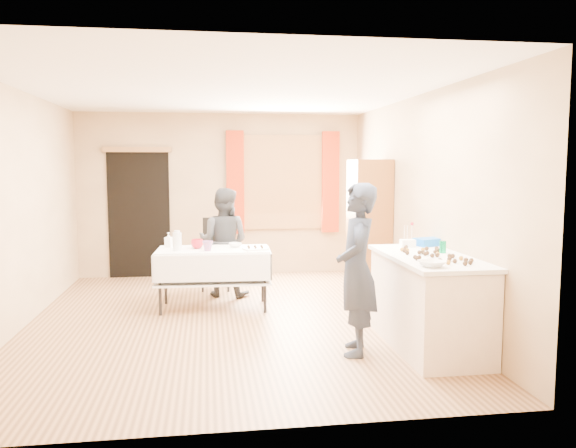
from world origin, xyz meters
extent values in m
cube|color=#9E7047|center=(0.00, 0.00, -0.01)|extent=(4.50, 5.50, 0.02)
cube|color=white|center=(0.00, 0.00, 2.61)|extent=(4.50, 5.50, 0.02)
cube|color=tan|center=(0.00, 2.76, 1.30)|extent=(4.50, 0.02, 2.60)
cube|color=tan|center=(0.00, -2.76, 1.30)|extent=(4.50, 0.02, 2.60)
cube|color=tan|center=(-2.26, 0.00, 1.30)|extent=(0.02, 5.50, 2.60)
cube|color=tan|center=(2.26, 0.00, 1.30)|extent=(0.02, 5.50, 2.60)
cube|color=olive|center=(1.00, 2.72, 1.50)|extent=(1.32, 0.06, 1.52)
cube|color=white|center=(1.00, 2.71, 1.50)|extent=(1.20, 0.02, 1.40)
cube|color=#B42F0F|center=(0.22, 2.67, 1.50)|extent=(0.28, 0.06, 1.65)
cube|color=#B42F0F|center=(1.78, 2.67, 1.50)|extent=(0.28, 0.06, 1.65)
cube|color=black|center=(-1.30, 2.73, 1.00)|extent=(0.95, 0.04, 2.00)
cube|color=olive|center=(-1.30, 2.70, 2.02)|extent=(1.05, 0.06, 0.08)
cube|color=brown|center=(1.99, 1.14, 0.93)|extent=(0.50, 0.60, 1.85)
cube|color=#F1DDC8|center=(1.89, -1.26, 0.43)|extent=(0.70, 1.54, 0.86)
cube|color=white|center=(1.89, -1.26, 0.89)|extent=(0.76, 1.60, 0.04)
cube|color=white|center=(-0.16, 0.56, 0.73)|extent=(1.39, 0.74, 0.04)
cube|color=black|center=(-0.11, 1.64, 0.45)|extent=(0.47, 0.47, 0.06)
cube|color=black|center=(-0.09, 1.83, 0.72)|extent=(0.42, 0.09, 0.60)
imported|color=#1F2639|center=(1.15, -1.32, 0.81)|extent=(0.75, 0.64, 1.61)
imported|color=black|center=(-0.02, 1.24, 0.74)|extent=(1.08, 1.02, 1.47)
cylinder|color=#04904F|center=(2.07, -1.14, 0.97)|extent=(0.07, 0.07, 0.12)
imported|color=white|center=(1.67, -1.84, 0.94)|extent=(0.31, 0.31, 0.05)
cube|color=white|center=(1.88, -0.69, 0.95)|extent=(0.15, 0.10, 0.08)
cube|color=blue|center=(2.14, -0.62, 0.95)|extent=(0.35, 0.29, 0.08)
cylinder|color=silver|center=(-0.60, 0.47, 0.86)|extent=(0.11, 0.11, 0.22)
imported|color=#AD1624|center=(-0.36, 0.61, 0.81)|extent=(0.17, 0.17, 0.12)
imported|color=red|center=(-0.23, 0.40, 0.81)|extent=(0.22, 0.22, 0.12)
imported|color=white|center=(0.11, 0.67, 0.78)|extent=(0.19, 0.19, 0.05)
cube|color=white|center=(0.34, 0.40, 0.76)|extent=(0.32, 0.27, 0.02)
imported|color=white|center=(-0.72, 0.79, 0.84)|extent=(0.14, 0.14, 0.18)
sphere|color=#3F2314|center=(2.06, -1.57, 0.93)|extent=(0.04, 0.04, 0.04)
sphere|color=black|center=(2.09, -0.96, 0.93)|extent=(0.04, 0.04, 0.04)
sphere|color=black|center=(2.04, -1.80, 0.93)|extent=(0.04, 0.04, 0.04)
sphere|color=black|center=(1.92, -1.37, 0.93)|extent=(0.04, 0.04, 0.04)
sphere|color=black|center=(1.98, -0.96, 0.93)|extent=(0.04, 0.04, 0.04)
sphere|color=black|center=(1.70, -1.47, 0.93)|extent=(0.04, 0.04, 0.04)
sphere|color=#3F2314|center=(1.85, -1.77, 0.93)|extent=(0.04, 0.04, 0.04)
sphere|color=black|center=(1.82, -1.66, 0.93)|extent=(0.04, 0.04, 0.04)
sphere|color=black|center=(2.04, -1.44, 0.93)|extent=(0.04, 0.04, 0.04)
sphere|color=black|center=(1.94, -1.60, 0.93)|extent=(0.04, 0.04, 0.04)
sphere|color=black|center=(1.97, -1.84, 0.93)|extent=(0.04, 0.04, 0.04)
sphere|color=black|center=(1.66, -1.53, 0.93)|extent=(0.04, 0.04, 0.04)
sphere|color=#3F2314|center=(1.95, -1.32, 0.93)|extent=(0.04, 0.04, 0.04)
sphere|color=black|center=(1.85, -1.19, 0.93)|extent=(0.04, 0.04, 0.04)
sphere|color=black|center=(2.05, -1.08, 0.93)|extent=(0.04, 0.04, 0.04)
sphere|color=black|center=(1.81, -1.19, 0.93)|extent=(0.04, 0.04, 0.04)
sphere|color=black|center=(1.81, -0.81, 0.93)|extent=(0.04, 0.04, 0.04)
sphere|color=black|center=(2.10, -1.70, 0.93)|extent=(0.04, 0.04, 0.04)
sphere|color=#3F2314|center=(1.75, -1.03, 0.93)|extent=(0.04, 0.04, 0.04)
sphere|color=black|center=(1.67, -1.46, 0.93)|extent=(0.04, 0.04, 0.04)
sphere|color=black|center=(1.68, -1.70, 0.93)|extent=(0.04, 0.04, 0.04)
sphere|color=black|center=(1.83, -1.28, 0.93)|extent=(0.04, 0.04, 0.04)
sphere|color=black|center=(2.01, -1.43, 0.93)|extent=(0.04, 0.04, 0.04)
sphere|color=black|center=(2.06, -1.66, 0.93)|extent=(0.04, 0.04, 0.04)
sphere|color=#3F2314|center=(1.71, -0.99, 0.93)|extent=(0.04, 0.04, 0.04)
sphere|color=black|center=(1.71, -1.07, 0.93)|extent=(0.04, 0.04, 0.04)
sphere|color=black|center=(1.62, -1.73, 0.93)|extent=(0.04, 0.04, 0.04)
sphere|color=black|center=(1.94, -1.71, 0.93)|extent=(0.04, 0.04, 0.04)
sphere|color=black|center=(1.87, -1.24, 0.93)|extent=(0.04, 0.04, 0.04)
sphere|color=black|center=(1.69, -1.20, 0.93)|extent=(0.04, 0.04, 0.04)
sphere|color=#3F2314|center=(1.92, -1.02, 0.93)|extent=(0.04, 0.04, 0.04)
sphere|color=black|center=(1.77, -0.90, 0.93)|extent=(0.04, 0.04, 0.04)
sphere|color=black|center=(1.98, -1.18, 0.93)|extent=(0.04, 0.04, 0.04)
sphere|color=black|center=(1.86, -1.39, 0.93)|extent=(0.04, 0.04, 0.04)
camera|label=1|loc=(-0.23, -6.36, 1.78)|focal=35.00mm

